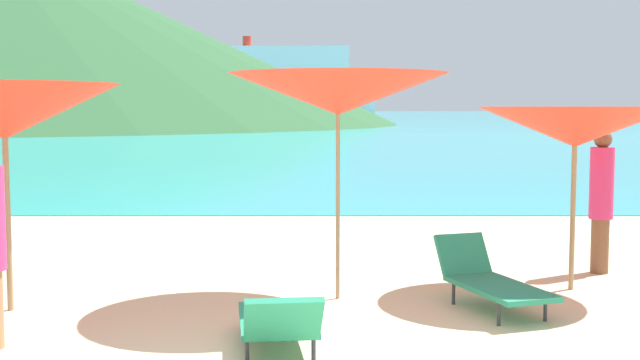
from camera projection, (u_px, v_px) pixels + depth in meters
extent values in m
cube|color=beige|center=(318.00, 224.00, 15.25)|extent=(50.00, 100.00, 0.30)
cube|color=#2DADBC|center=(317.00, 114.00, 234.27)|extent=(650.00, 440.00, 0.02)
cylinder|color=#9E7F59|center=(4.00, 205.00, 8.02)|extent=(0.06, 0.06, 2.10)
cone|color=red|center=(1.00, 111.00, 7.94)|extent=(2.35, 2.35, 0.54)
sphere|color=#9E7F59|center=(1.00, 94.00, 7.93)|extent=(0.07, 0.07, 0.07)
cylinder|color=#9E7F59|center=(335.00, 192.00, 8.52)|extent=(0.04, 0.04, 2.25)
cone|color=red|center=(335.00, 94.00, 8.43)|extent=(2.49, 2.49, 0.43)
sphere|color=#9E7F59|center=(335.00, 81.00, 8.42)|extent=(0.07, 0.07, 0.07)
cylinder|color=#9E7F59|center=(570.00, 204.00, 8.99)|extent=(0.06, 0.06, 1.90)
cone|color=red|center=(572.00, 127.00, 8.91)|extent=(2.18, 2.18, 0.44)
sphere|color=#9E7F59|center=(573.00, 114.00, 8.90)|extent=(0.07, 0.07, 0.07)
cube|color=#268C66|center=(497.00, 288.00, 7.99)|extent=(0.96, 1.37, 0.05)
cube|color=#268C66|center=(460.00, 255.00, 8.67)|extent=(0.62, 0.45, 0.43)
cylinder|color=#333338|center=(496.00, 314.00, 7.54)|extent=(0.04, 0.04, 0.22)
cylinder|color=#333338|center=(543.00, 309.00, 7.71)|extent=(0.04, 0.04, 0.22)
cylinder|color=#333338|center=(451.00, 293.00, 8.36)|extent=(0.04, 0.04, 0.22)
cylinder|color=#333338|center=(494.00, 290.00, 8.53)|extent=(0.04, 0.04, 0.22)
cube|color=#268C66|center=(274.00, 320.00, 6.90)|extent=(0.75, 1.19, 0.05)
cube|color=#268C66|center=(281.00, 320.00, 6.15)|extent=(0.63, 0.45, 0.41)
cylinder|color=#333338|center=(301.00, 322.00, 7.29)|extent=(0.04, 0.04, 0.20)
cylinder|color=#333338|center=(242.00, 324.00, 7.22)|extent=(0.04, 0.04, 0.20)
cylinder|color=#333338|center=(311.00, 348.00, 6.51)|extent=(0.04, 0.04, 0.20)
cylinder|color=#333338|center=(245.00, 350.00, 6.44)|extent=(0.04, 0.04, 0.20)
cylinder|color=brown|center=(597.00, 246.00, 9.94)|extent=(0.21, 0.21, 0.66)
cylinder|color=#D83372|center=(599.00, 183.00, 9.87)|extent=(0.28, 0.28, 0.86)
sphere|color=brown|center=(600.00, 139.00, 9.83)|extent=(0.22, 0.22, 0.22)
cube|color=white|center=(270.00, 100.00, 245.93)|extent=(61.27, 9.61, 8.46)
cube|color=white|center=(270.00, 66.00, 245.04)|extent=(45.97, 7.74, 11.69)
cylinder|color=red|center=(244.00, 41.00, 244.61)|extent=(2.66, 2.66, 3.00)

